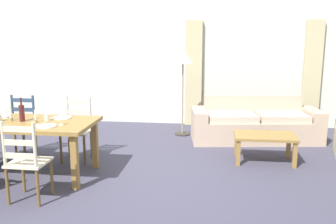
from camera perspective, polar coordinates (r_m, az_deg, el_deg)
name	(u,v)px	position (r m, az deg, el deg)	size (l,w,h in m)	color
ground_plane	(140,178)	(4.99, -4.39, -10.31)	(9.60, 9.60, 0.02)	#3E3C4D
wall_far	(170,61)	(7.90, 0.37, 7.94)	(9.60, 0.16, 2.70)	beige
curtain_panel_left	(194,74)	(7.74, 4.02, 5.98)	(0.35, 0.08, 2.20)	tan
curtain_panel_right	(312,75)	(7.97, 21.60, 5.37)	(0.35, 0.08, 2.20)	tan
dining_table	(23,128)	(5.24, -21.68, -2.29)	(1.90, 0.96, 0.75)	olive
dining_chair_near_right	(26,161)	(4.43, -21.31, -7.22)	(0.42, 0.40, 0.96)	beige
dining_chair_far_left	(20,127)	(6.15, -22.12, -2.16)	(0.43, 0.41, 0.96)	#2E435C
dining_chair_far_right	(77,129)	(5.73, -14.06, -2.61)	(0.43, 0.41, 0.96)	beige
dinner_plate_near_right	(46,126)	(4.80, -18.49, -2.11)	(0.24, 0.24, 0.02)	white
fork_near_right	(35,126)	(4.87, -20.08, -2.11)	(0.02, 0.17, 0.01)	silver
dinner_plate_far_left	(2,116)	(5.66, -24.52, -0.56)	(0.24, 0.24, 0.02)	white
dinner_plate_far_right	(63,118)	(5.24, -16.14, -0.85)	(0.24, 0.24, 0.02)	white
fork_far_right	(53,118)	(5.31, -17.62, -0.87)	(0.02, 0.17, 0.01)	silver
wine_bottle	(22,113)	(5.21, -21.91, -0.09)	(0.07, 0.07, 0.32)	#471919
wine_glass_near_right	(61,117)	(4.82, -16.45, -0.69)	(0.06, 0.06, 0.16)	white
wine_glass_far_left	(5,111)	(5.47, -24.19, 0.17)	(0.06, 0.06, 0.16)	white
coffee_cup_primary	(47,117)	(5.14, -18.42, -0.82)	(0.07, 0.07, 0.09)	beige
candle_tall	(11,116)	(5.32, -23.39, -0.56)	(0.05, 0.05, 0.24)	#998C66
candle_short	(35,119)	(5.09, -20.03, -1.05)	(0.05, 0.05, 0.17)	#998C66
couch	(254,124)	(6.85, 13.38, -1.88)	(2.37, 1.11, 0.80)	tan
coffee_table	(265,139)	(5.67, 14.91, -4.08)	(0.90, 0.56, 0.42)	olive
standing_lamp	(183,62)	(6.86, 2.35, 7.90)	(0.40, 0.40, 1.64)	#332D28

